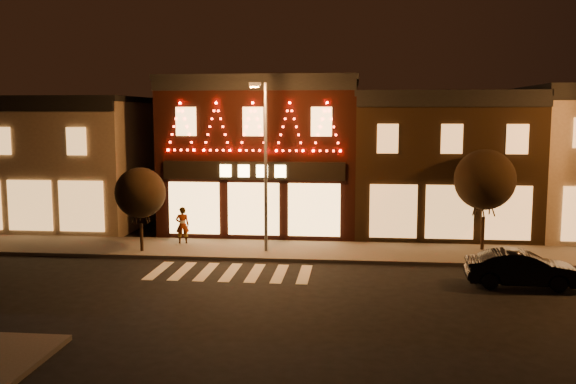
# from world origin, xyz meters

# --- Properties ---
(ground) EXTENTS (120.00, 120.00, 0.00)m
(ground) POSITION_xyz_m (0.00, 0.00, 0.00)
(ground) COLOR black
(ground) RESTS_ON ground
(sidewalk_far) EXTENTS (44.00, 4.00, 0.15)m
(sidewalk_far) POSITION_xyz_m (2.00, 8.00, 0.07)
(sidewalk_far) COLOR #47423D
(sidewalk_far) RESTS_ON ground
(building_left) EXTENTS (12.20, 8.28, 7.30)m
(building_left) POSITION_xyz_m (-13.00, 13.99, 3.66)
(building_left) COLOR #7F6E5A
(building_left) RESTS_ON ground
(building_pulp) EXTENTS (10.20, 8.34, 8.30)m
(building_pulp) POSITION_xyz_m (0.00, 13.98, 4.16)
(building_pulp) COLOR black
(building_pulp) RESTS_ON ground
(building_right_a) EXTENTS (9.20, 8.28, 7.50)m
(building_right_a) POSITION_xyz_m (9.50, 13.99, 3.76)
(building_right_a) COLOR #2F1F10
(building_right_a) RESTS_ON ground
(streetlamp_mid) EXTENTS (0.58, 1.74, 7.60)m
(streetlamp_mid) POSITION_xyz_m (0.92, 7.27, 4.61)
(streetlamp_mid) COLOR #59595E
(streetlamp_mid) RESTS_ON sidewalk_far
(tree_left) EXTENTS (2.29, 2.29, 3.83)m
(tree_left) POSITION_xyz_m (-4.70, 6.91, 2.83)
(tree_left) COLOR black
(tree_left) RESTS_ON sidewalk_far
(tree_right) EXTENTS (2.77, 2.77, 4.63)m
(tree_right) POSITION_xyz_m (10.86, 8.84, 3.39)
(tree_right) COLOR black
(tree_right) RESTS_ON sidewalk_far
(dark_sedan) EXTENTS (4.12, 1.62, 1.34)m
(dark_sedan) POSITION_xyz_m (11.17, 3.11, 0.67)
(dark_sedan) COLOR black
(dark_sedan) RESTS_ON ground
(pedestrian) EXTENTS (0.73, 0.58, 1.77)m
(pedestrian) POSITION_xyz_m (-3.30, 8.79, 1.04)
(pedestrian) COLOR gray
(pedestrian) RESTS_ON sidewalk_far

